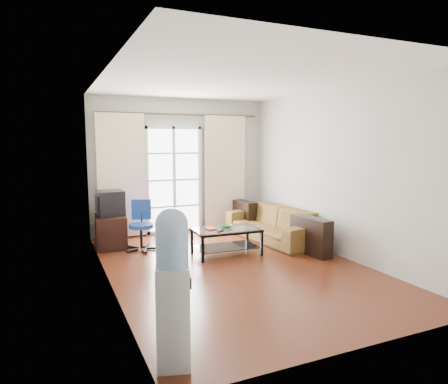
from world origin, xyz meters
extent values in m
plane|color=#602A16|center=(0.00, 0.00, 0.00)|extent=(5.20, 5.20, 0.00)
plane|color=white|center=(0.00, 0.00, 2.70)|extent=(5.20, 5.20, 0.00)
cube|color=beige|center=(0.00, 2.60, 1.35)|extent=(3.60, 0.02, 2.70)
cube|color=beige|center=(0.00, -2.60, 1.35)|extent=(3.60, 0.02, 2.70)
cube|color=beige|center=(-1.80, 0.00, 1.35)|extent=(0.02, 5.20, 2.70)
cube|color=beige|center=(1.80, 0.00, 1.35)|extent=(0.02, 5.20, 2.70)
cube|color=white|center=(-0.15, 2.56, 1.07)|extent=(1.01, 0.02, 2.04)
cube|color=white|center=(-0.15, 2.54, 1.07)|extent=(1.16, 0.06, 2.15)
cylinder|color=#4C3F2D|center=(0.00, 2.50, 2.38)|extent=(3.30, 0.04, 0.04)
cube|color=#F4E8C4|center=(-1.20, 2.48, 1.20)|extent=(0.90, 0.07, 2.35)
cube|color=#F4E8C4|center=(0.95, 2.48, 1.20)|extent=(0.90, 0.07, 2.35)
cube|color=gray|center=(0.80, 2.50, 0.33)|extent=(0.64, 0.12, 0.64)
imported|color=brown|center=(1.34, 1.17, 0.31)|extent=(2.27, 1.21, 0.62)
cube|color=silver|center=(0.15, 0.62, 0.43)|extent=(1.09, 0.65, 0.01)
cube|color=black|center=(0.15, 0.62, 0.13)|extent=(1.03, 0.59, 0.01)
cube|color=black|center=(-0.37, 0.36, 0.21)|extent=(0.04, 0.04, 0.43)
cube|color=black|center=(0.64, 0.33, 0.21)|extent=(0.04, 0.04, 0.43)
cube|color=black|center=(-0.35, 0.92, 0.21)|extent=(0.04, 0.04, 0.43)
cube|color=black|center=(0.66, 0.88, 0.21)|extent=(0.04, 0.04, 0.43)
imported|color=#328A3F|center=(0.17, 0.70, 0.46)|extent=(0.33, 0.33, 0.05)
imported|color=#B33E16|center=(-0.18, 0.70, 0.45)|extent=(0.19, 0.23, 0.02)
cube|color=black|center=(-0.02, 0.47, 0.44)|extent=(0.14, 0.11, 0.02)
cube|color=black|center=(-1.51, 1.91, 0.28)|extent=(0.57, 0.81, 0.56)
cube|color=black|center=(-1.49, 1.95, 0.78)|extent=(0.45, 0.48, 0.43)
cube|color=#0C19E5|center=(-1.27, 1.96, 0.78)|extent=(0.03, 0.37, 0.32)
cube|color=black|center=(-1.68, 1.95, 0.78)|extent=(0.14, 0.32, 0.28)
cylinder|color=black|center=(-1.07, 1.46, 0.22)|extent=(0.05, 0.05, 0.43)
cylinder|color=navy|center=(-1.07, 1.46, 0.42)|extent=(0.41, 0.41, 0.07)
cube|color=navy|center=(-1.02, 1.64, 0.68)|extent=(0.34, 0.14, 0.36)
cube|color=silver|center=(-1.60, -2.19, 0.43)|extent=(0.34, 0.34, 0.86)
cylinder|color=#90AEDE|center=(-1.60, -2.19, 1.03)|extent=(0.26, 0.26, 0.34)
sphere|color=#90AEDE|center=(-1.60, -2.19, 1.20)|extent=(0.26, 0.26, 0.26)
cube|color=black|center=(-1.47, -2.23, 0.72)|extent=(0.07, 0.11, 0.09)
camera|label=1|loc=(-2.48, -5.20, 1.86)|focal=32.00mm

